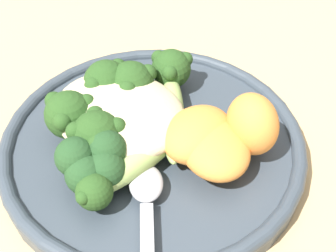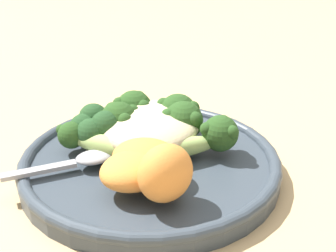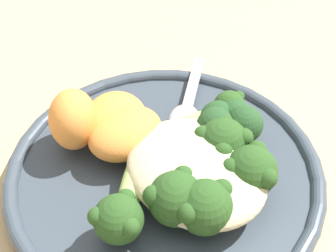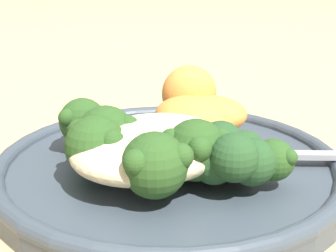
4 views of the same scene
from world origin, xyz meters
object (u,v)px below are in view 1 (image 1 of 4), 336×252
Objects in this scene: sweet_potato_chunk_2 at (252,124)px; kale_tuft at (93,160)px; plate at (153,145)px; broccoli_stalk_1 at (136,90)px; quinoa_mound at (119,113)px; broccoli_stalk_4 at (109,136)px; broccoli_stalk_5 at (130,166)px; sweet_potato_chunk_1 at (198,134)px; broccoli_stalk_0 at (172,88)px; broccoli_stalk_3 at (86,119)px; broccoli_stalk_2 at (117,92)px; sweet_potato_chunk_0 at (214,147)px; spoon at (146,197)px.

kale_tuft is at bearing -129.39° from sweet_potato_chunk_2.
plate is 0.05m from broccoli_stalk_1.
quinoa_mound is 2.31× the size of sweet_potato_chunk_2.
broccoli_stalk_4 is at bearing -114.95° from plate.
broccoli_stalk_1 is (-0.01, 0.03, 0.00)m from quinoa_mound.
plate is 2.11× the size of broccoli_stalk_5.
sweet_potato_chunk_2 is at bearing 24.36° from quinoa_mound.
sweet_potato_chunk_1 is at bearing 172.31° from broccoli_stalk_4.
broccoli_stalk_0 is 2.05× the size of kale_tuft.
broccoli_stalk_4 is at bearing 126.68° from broccoli_stalk_1.
broccoli_stalk_3 is 0.09m from sweet_potato_chunk_1.
broccoli_stalk_3 is 0.88× the size of broccoli_stalk_5.
sweet_potato_chunk_1 is (0.02, 0.05, 0.00)m from broccoli_stalk_5.
quinoa_mound is 0.96× the size of broccoli_stalk_2.
broccoli_stalk_4 is (0.03, -0.04, 0.00)m from broccoli_stalk_2.
sweet_potato_chunk_1 is at bearing 178.21° from broccoli_stalk_3.
sweet_potato_chunk_2 reaches higher than kale_tuft.
broccoli_stalk_3 is 2.15× the size of sweet_potato_chunk_2.
broccoli_stalk_2 is 2.40× the size of sweet_potato_chunk_2.
sweet_potato_chunk_2 is at bearing -160.53° from broccoli_stalk_2.
sweet_potato_chunk_0 is at bearing 9.81° from quinoa_mound.
broccoli_stalk_5 is at bearing -41.20° from quinoa_mound.
broccoli_stalk_1 reaches higher than broccoli_stalk_5.
broccoli_stalk_3 is at bearing 120.06° from broccoli_stalk_0.
broccoli_stalk_0 reaches higher than spoon.
quinoa_mound is 0.02m from broccoli_stalk_2.
sweet_potato_chunk_0 is at bearing 162.98° from broccoli_stalk_4.
sweet_potato_chunk_1 is (0.08, 0.04, -0.00)m from broccoli_stalk_3.
quinoa_mound is 0.03m from broccoli_stalk_1.
spoon is (0.08, -0.02, -0.01)m from broccoli_stalk_3.
broccoli_stalk_5 is (0.01, -0.04, 0.02)m from plate.
broccoli_stalk_3 reaches higher than sweet_potato_chunk_1.
broccoli_stalk_3 reaches higher than broccoli_stalk_5.
broccoli_stalk_0 is at bearing 73.81° from quinoa_mound.
sweet_potato_chunk_2 is at bearing -177.33° from broccoli_stalk_3.
broccoli_stalk_2 reaches higher than sweet_potato_chunk_1.
broccoli_stalk_5 is at bearing 144.88° from broccoli_stalk_1.
sweet_potato_chunk_2 is at bearing 63.68° from sweet_potato_chunk_0.
sweet_potato_chunk_1 is at bearing -173.88° from broccoli_stalk_2.
sweet_potato_chunk_1 is (0.04, 0.01, 0.03)m from plate.
quinoa_mound is 0.05m from kale_tuft.
spoon is at bearing -109.87° from sweet_potato_chunk_2.
sweet_potato_chunk_2 reaches higher than spoon.
quinoa_mound is at bearing -165.22° from sweet_potato_chunk_1.
sweet_potato_chunk_2 is (0.08, -0.01, 0.01)m from broccoli_stalk_0.
broccoli_stalk_2 is 0.10m from spoon.
kale_tuft reaches higher than plate.
broccoli_stalk_2 is at bearing 177.73° from sweet_potato_chunk_0.
broccoli_stalk_3 reaches higher than plate.
broccoli_stalk_4 is 0.07m from sweet_potato_chunk_1.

